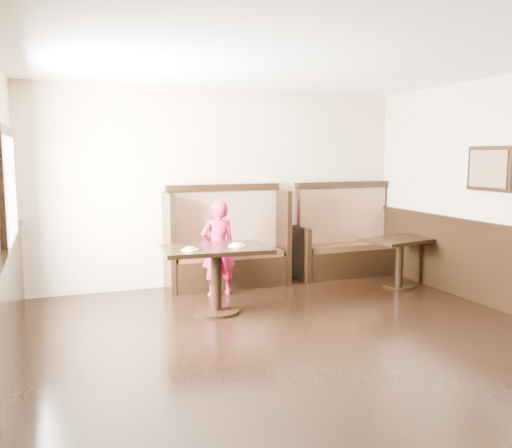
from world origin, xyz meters
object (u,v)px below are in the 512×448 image
booth_main (226,249)px  table_main (216,262)px  table_neighbor (400,250)px  child (218,248)px  booth_neighbor (346,244)px

booth_main → table_main: size_ratio=1.34×
table_neighbor → child: child is taller
table_neighbor → booth_main: bearing=146.4°
booth_neighbor → table_neighbor: 1.00m
booth_neighbor → table_main: (-2.48, -1.25, 0.13)m
table_main → booth_neighbor: bearing=31.1°
child → table_neighbor: bearing=170.0°
table_main → table_neighbor: size_ratio=1.17×
booth_neighbor → table_main: 2.78m
child → booth_main: bearing=-118.9°
child → booth_neighbor: bearing=-167.5°
booth_main → table_neighbor: size_ratio=1.58×
booth_main → child: 0.59m
booth_main → booth_neighbor: 1.95m
booth_neighbor → booth_main: bearing=179.9°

